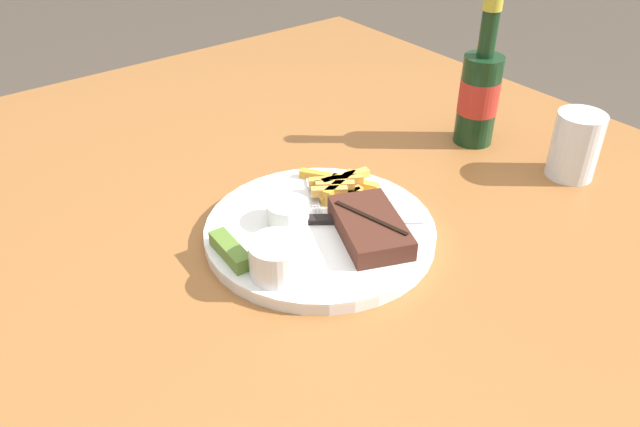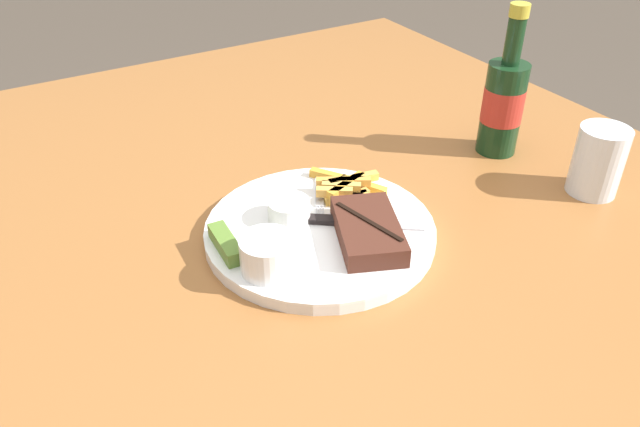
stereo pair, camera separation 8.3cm
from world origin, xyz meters
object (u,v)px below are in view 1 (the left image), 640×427
Objects in this scene: steak_portion at (370,227)px; fork_utensil at (313,192)px; dinner_plate at (320,231)px; knife_utensil at (350,220)px; beer_bottle at (479,94)px; dipping_sauce_cup at (288,211)px; coleslaw_cup at (277,256)px; pickle_spear at (230,251)px; drinking_glass at (575,145)px.

steak_portion reaches higher than fork_utensil.
fork_utensil is at bearing 149.67° from dinner_plate.
knife_utensil is (-0.04, -0.00, -0.01)m from steak_portion.
dipping_sauce_cup is at bearing -86.38° from beer_bottle.
dinner_plate is 0.08m from fork_utensil.
coleslaw_cup is 0.11m from dipping_sauce_cup.
dipping_sauce_cup is (-0.03, -0.03, 0.03)m from dinner_plate.
knife_utensil is at bearing 102.20° from coleslaw_cup.
dinner_plate is at bearing -167.69° from knife_utensil.
steak_portion reaches higher than knife_utensil.
pickle_spear is 0.17m from knife_utensil.
fork_utensil is (-0.07, 0.04, 0.01)m from dinner_plate.
beer_bottle reaches higher than knife_utensil.
steak_portion is 0.38m from drinking_glass.
beer_bottle is (-0.06, 0.38, 0.08)m from dinner_plate.
beer_bottle is 0.18m from drinking_glass.
pickle_spear reaches higher than knife_utensil.
coleslaw_cup is at bearing -41.87° from dipping_sauce_cup.
pickle_spear is at bearing -96.63° from dinner_plate.
dipping_sauce_cup is at bearing 178.45° from knife_utensil.
dipping_sauce_cup reaches higher than dinner_plate.
knife_utensil is at bearing -103.95° from drinking_glass.
fork_utensil is at bearing 178.53° from steak_portion.
beer_bottle is (-0.08, 0.34, 0.07)m from knife_utensil.
drinking_glass is at bearing 77.03° from pickle_spear.
steak_portion is at bearing 85.81° from coleslaw_cup.
dinner_plate is 2.03× the size of steak_portion.
drinking_glass reaches higher than coleslaw_cup.
coleslaw_cup is (-0.01, -0.14, 0.01)m from steak_portion.
dinner_plate is 0.39m from beer_bottle.
fork_utensil is (-0.06, 0.17, -0.01)m from pickle_spear.
dinner_plate is at bearing -104.92° from drinking_glass.
dipping_sauce_cup is at bearing -140.71° from dinner_plate.
beer_bottle is (-0.03, 0.41, 0.05)m from dipping_sauce_cup.
dipping_sauce_cup is 0.41m from beer_bottle.
knife_utensil is at bearing -179.37° from steak_portion.
steak_portion is 0.13m from fork_utensil.
dipping_sauce_cup is 0.08m from fork_utensil.
drinking_glass is (0.11, 0.41, 0.04)m from dinner_plate.
knife_utensil is (0.03, 0.17, -0.01)m from pickle_spear.
steak_portion is 0.04m from knife_utensil.
coleslaw_cup is at bearing -65.11° from dinner_plate.
drinking_glass is at bearing 94.26° from fork_utensil.
pickle_spear is 0.55× the size of knife_utensil.
dipping_sauce_cup is 0.24× the size of beer_bottle.
steak_portion and dipping_sauce_cup have the same top height.
coleslaw_cup is at bearing -77.43° from beer_bottle.
dinner_plate is 1.28× the size of beer_bottle.
coleslaw_cup is at bearing 24.87° from pickle_spear.
beer_bottle reaches higher than coleslaw_cup.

